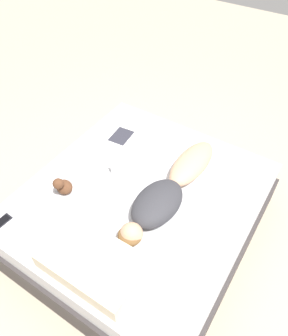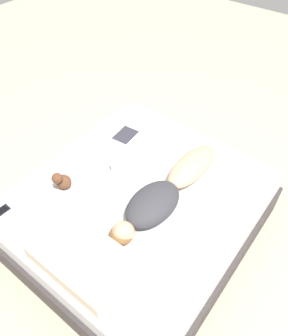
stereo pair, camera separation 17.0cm
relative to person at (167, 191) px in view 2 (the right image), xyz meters
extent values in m
plane|color=#B7A88E|center=(0.21, 0.11, -0.63)|extent=(12.00, 12.00, 0.00)
cube|color=#383333|center=(0.21, 0.11, -0.46)|extent=(1.86, 2.03, 0.33)
cube|color=silver|center=(0.21, 0.11, -0.19)|extent=(1.80, 1.97, 0.21)
ellipsoid|color=tan|center=(-0.01, -0.37, 0.00)|extent=(0.28, 0.64, 0.17)
ellipsoid|color=#333338|center=(0.01, 0.18, 0.00)|extent=(0.36, 0.54, 0.18)
ellipsoid|color=brown|center=(0.02, 0.54, 0.00)|extent=(0.18, 0.17, 0.10)
sphere|color=tan|center=(0.02, 0.52, 0.00)|extent=(0.17, 0.17, 0.17)
cube|color=white|center=(0.50, -0.43, -0.08)|extent=(0.30, 0.36, 0.01)
cube|color=white|center=(0.78, -0.40, -0.08)|extent=(0.30, 0.36, 0.01)
cube|color=#2D2D38|center=(0.78, -0.40, -0.08)|extent=(0.20, 0.25, 0.00)
cylinder|color=white|center=(0.54, 0.03, -0.04)|extent=(0.07, 0.07, 0.09)
cylinder|color=black|center=(0.54, 0.03, -0.01)|extent=(0.06, 0.06, 0.01)
torus|color=white|center=(0.58, 0.03, -0.04)|extent=(0.06, 0.01, 0.06)
cube|color=black|center=(0.96, 0.93, -0.08)|extent=(0.08, 0.14, 0.01)
cube|color=black|center=(0.96, 0.93, -0.08)|extent=(0.07, 0.12, 0.00)
ellipsoid|color=brown|center=(0.75, 0.43, -0.03)|extent=(0.14, 0.13, 0.12)
sphere|color=brown|center=(0.75, 0.48, 0.06)|extent=(0.09, 0.09, 0.09)
cube|color=beige|center=(0.12, 0.84, -0.01)|extent=(0.70, 0.42, 0.15)
camera|label=1|loc=(-0.76, 1.56, 2.03)|focal=35.00mm
camera|label=2|loc=(-0.90, 1.46, 2.03)|focal=35.00mm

